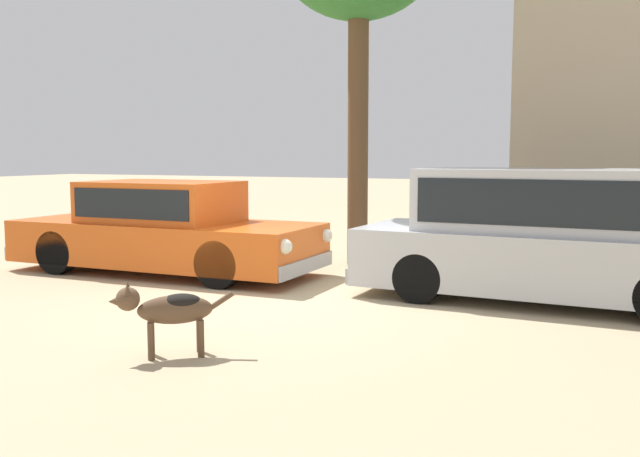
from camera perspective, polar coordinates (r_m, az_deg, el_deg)
ground_plane at (r=8.67m, az=-4.51°, el=-5.87°), size 80.00×80.00×0.00m
parked_sedan_nearest at (r=10.86m, az=-12.48°, el=0.07°), size 4.84×1.73×1.38m
parked_sedan_second at (r=8.95m, az=17.27°, el=-0.36°), size 4.64×1.91×1.61m
stray_dog_spotted at (r=6.41m, az=-12.15°, el=-6.31°), size 0.92×0.71×0.67m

